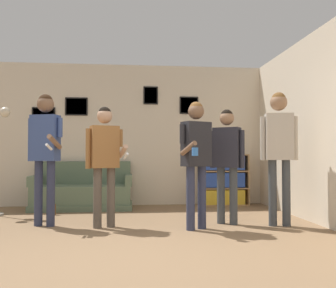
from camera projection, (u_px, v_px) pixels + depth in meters
ground_plane at (127, 258)px, 3.46m from camera, size 20.00×20.00×0.00m
wall_back at (129, 134)px, 7.21m from camera, size 7.59×0.08×2.70m
wall_right at (304, 129)px, 5.60m from camera, size 0.06×6.10×2.70m
couch at (83, 193)px, 6.68m from camera, size 1.75×0.80×0.84m
bookshelf at (223, 180)px, 7.15m from camera, size 0.94×0.30×0.97m
person_player_foreground_left at (45, 144)px, 5.05m from camera, size 0.48×0.56×1.78m
person_player_foreground_center at (104, 154)px, 4.95m from camera, size 0.56×0.40×1.60m
person_watcher_holding_cup at (196, 151)px, 4.83m from camera, size 0.46×0.54×1.65m
person_spectator_near_bookshelf at (227, 154)px, 5.21m from camera, size 0.43×0.36×1.59m
person_spectator_far_right at (279, 142)px, 5.06m from camera, size 0.49×0.27×1.81m
bottle_on_floor at (54, 209)px, 5.97m from camera, size 0.07×0.07×0.25m
drinking_cup at (218, 152)px, 7.15m from camera, size 0.08×0.08×0.10m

